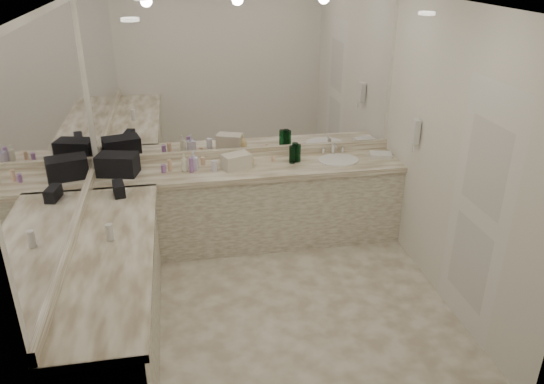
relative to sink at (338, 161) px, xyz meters
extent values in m
plane|color=beige|center=(-0.95, -1.20, -0.90)|extent=(3.20, 3.20, 0.00)
plane|color=white|center=(-0.95, -1.20, 1.71)|extent=(3.20, 3.20, 0.00)
cube|color=silver|center=(-0.95, 0.30, 0.41)|extent=(3.20, 0.02, 2.60)
cube|color=silver|center=(-2.55, -1.20, 0.41)|extent=(0.02, 3.00, 2.60)
cube|color=silver|center=(0.65, -1.20, 0.41)|extent=(0.02, 3.00, 2.60)
cube|color=silver|center=(-0.95, 0.00, -0.48)|extent=(3.20, 0.60, 0.84)
cube|color=#EDE3C9|center=(-0.95, -0.01, -0.03)|extent=(3.20, 0.64, 0.06)
cube|color=silver|center=(-2.25, -1.50, -0.48)|extent=(0.60, 2.40, 0.84)
cube|color=#EDE3C9|center=(-2.24, -1.50, -0.03)|extent=(0.64, 2.42, 0.06)
cube|color=#EDE3C9|center=(-0.95, 0.28, 0.05)|extent=(3.20, 0.04, 0.10)
cube|color=#EDE3C9|center=(-2.53, -1.20, 0.05)|extent=(0.04, 3.00, 0.10)
cube|color=white|center=(-0.95, 0.29, 0.88)|extent=(3.12, 0.01, 1.55)
cube|color=white|center=(-2.54, -1.20, 0.88)|extent=(0.01, 2.92, 1.55)
cylinder|color=white|center=(0.00, 0.00, 0.00)|extent=(0.44, 0.44, 0.03)
cube|color=silver|center=(0.00, 0.21, 0.07)|extent=(0.24, 0.16, 0.14)
cube|color=white|center=(0.61, -0.50, 0.46)|extent=(0.06, 0.10, 0.24)
cube|color=white|center=(0.64, -1.70, 0.16)|extent=(0.02, 0.82, 2.10)
cube|color=black|center=(-2.29, 0.02, 0.12)|extent=(0.44, 0.33, 0.22)
cube|color=black|center=(-2.25, -0.49, 0.06)|extent=(0.13, 0.23, 0.12)
cube|color=beige|center=(-1.11, -0.03, 0.09)|extent=(0.33, 0.26, 0.16)
cube|color=white|center=(0.49, 0.03, 0.02)|extent=(0.27, 0.21, 0.04)
cylinder|color=white|center=(-2.25, -1.34, 0.07)|extent=(0.06, 0.06, 0.13)
imported|color=white|center=(-1.64, -0.01, 0.10)|extent=(0.08, 0.08, 0.18)
imported|color=silver|center=(-1.54, 0.02, 0.10)|extent=(0.10, 0.10, 0.19)
imported|color=#EED081|center=(-0.97, 0.01, 0.08)|extent=(0.12, 0.12, 0.16)
cylinder|color=#0B451C|center=(-0.47, 0.05, 0.11)|extent=(0.06, 0.06, 0.21)
cylinder|color=#0B451C|center=(-0.51, 0.01, 0.10)|extent=(0.07, 0.07, 0.19)
cylinder|color=#0B451C|center=(-0.44, 0.04, 0.10)|extent=(0.07, 0.07, 0.19)
cylinder|color=#E57F66|center=(-2.22, 0.11, 0.04)|extent=(0.06, 0.06, 0.07)
cylinder|color=#9966B2|center=(-1.85, -0.01, 0.05)|extent=(0.05, 0.05, 0.08)
cylinder|color=#E0B28C|center=(-1.44, 0.13, 0.05)|extent=(0.05, 0.05, 0.08)
cylinder|color=#E0B28C|center=(-1.78, 0.02, 0.06)|extent=(0.04, 0.04, 0.12)
cylinder|color=#9966B2|center=(-1.57, -0.06, 0.08)|extent=(0.04, 0.04, 0.15)
cylinder|color=silver|center=(-1.34, -0.06, 0.06)|extent=(0.06, 0.06, 0.11)
cylinder|color=#E0B28C|center=(-0.70, 0.10, 0.04)|extent=(0.04, 0.04, 0.06)
camera|label=1|loc=(-1.65, -5.11, 2.07)|focal=35.00mm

